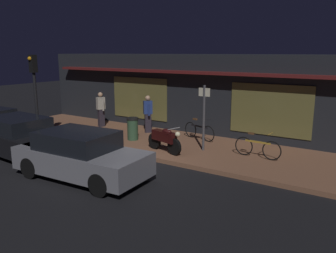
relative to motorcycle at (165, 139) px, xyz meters
The scene contains 13 objects.
ground_plane 1.94m from the motorcycle, 103.42° to the right, with size 60.00×60.00×0.00m, color black.
sidewalk_slab 1.42m from the motorcycle, 109.09° to the left, with size 18.00×4.00×0.15m, color brown.
storefront_building 4.77m from the motorcycle, 95.25° to the left, with size 18.00×3.30×3.60m.
motorcycle is the anchor object (origin of this frame).
bicycle_parked 2.33m from the motorcycle, 85.97° to the left, with size 1.61×0.56×0.91m.
bicycle_extra 3.26m from the motorcycle, 21.15° to the left, with size 1.66×0.42×0.91m.
person_photographer 5.41m from the motorcycle, 158.66° to the left, with size 0.60×0.43×1.67m.
person_bystander 3.25m from the motorcycle, 137.27° to the left, with size 0.51×0.48×1.67m.
sign_post 1.68m from the motorcycle, 42.43° to the left, with size 0.44×0.09×2.40m.
trash_bin 2.24m from the motorcycle, 160.00° to the left, with size 0.48×0.48×0.93m.
traffic_light_pole 5.88m from the motorcycle, 166.37° to the right, with size 0.24×0.33×3.60m.
parked_car_far 5.26m from the motorcycle, 146.94° to the right, with size 4.19×1.99×1.42m.
parked_car_across 3.33m from the motorcycle, 104.77° to the right, with size 4.19×1.99×1.42m.
Camera 1 is at (7.15, -8.26, 3.70)m, focal length 36.95 mm.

